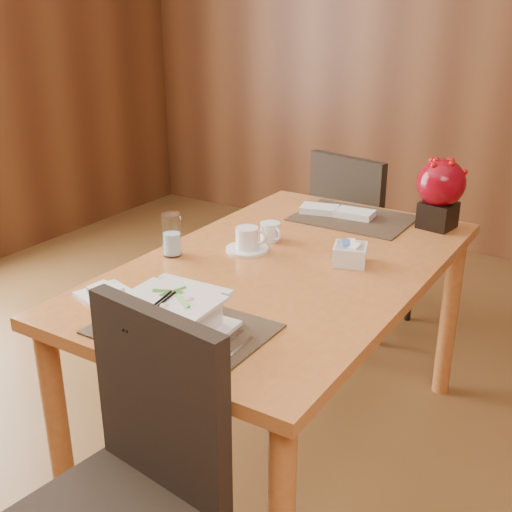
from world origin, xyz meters
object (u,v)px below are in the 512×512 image
Objects in this scene: dining_table at (285,289)px; creamer_jug at (270,231)px; water_glass at (172,235)px; near_chair at (128,483)px; far_chair at (357,233)px; sugar_caddy at (350,254)px; coffee_cup at (247,241)px; bread_plate at (106,294)px; soup_setting at (172,318)px; berry_decor at (440,189)px.

creamer_jug reaches higher than dining_table.
water_glass is 0.92m from near_chair.
near_chair is at bearing 110.05° from far_chair.
sugar_caddy is (0.34, -0.05, -0.00)m from creamer_jug.
near_chair is (0.26, -0.91, -0.26)m from coffee_cup.
water_glass is at bearing -99.55° from creamer_jug.
near_chair reaches higher than coffee_cup.
near_chair is at bearing -84.41° from dining_table.
coffee_cup is 0.16× the size of near_chair.
far_chair reaches higher than dining_table.
bread_plate is at bearing 144.83° from near_chair.
soup_setting is at bearing 108.37° from far_chair.
coffee_cup is at bearing 113.01° from near_chair.
dining_table is 1.66× the size of far_chair.
coffee_cup is 0.78m from berry_decor.
dining_table is 0.89m from near_chair.
dining_table is at bearing 21.43° from water_glass.
dining_table is at bearing -116.82° from berry_decor.
dining_table is 0.26m from creamer_jug.
sugar_caddy reaches higher than bread_plate.
sugar_caddy is at bearing 13.16° from coffee_cup.
water_glass is at bearing 93.22° from far_chair.
near_chair reaches higher than dining_table.
water_glass is at bearing -158.57° from dining_table.
water_glass is 1.03× the size of bread_plate.
creamer_jug is 0.35× the size of berry_decor.
bread_plate is at bearing -119.58° from berry_decor.
creamer_jug is (-0.15, 0.75, -0.02)m from soup_setting.
berry_decor is 1.86× the size of bread_plate.
soup_setting is 1.04× the size of berry_decor.
coffee_cup is (-0.17, 0.03, 0.13)m from dining_table.
far_chair is at bearing 111.53° from sugar_caddy.
bread_plate is at bearing 162.82° from soup_setting.
creamer_jug is 0.10× the size of far_chair.
far_chair is (-0.36, 0.92, -0.27)m from sugar_caddy.
soup_setting is 1.86× the size of coffee_cup.
soup_setting is 1.94× the size of bread_plate.
water_glass is at bearing 126.58° from soup_setting.
dining_table is 13.99× the size of sugar_caddy.
berry_decor reaches higher than sugar_caddy.
dining_table is at bearing 57.20° from bread_plate.
water_glass is 1.03m from berry_decor.
dining_table is 0.22m from coffee_cup.
berry_decor reaches higher than creamer_jug.
creamer_jug is at bearing 83.43° from coffee_cup.
bread_plate is at bearing 96.74° from far_chair.
water_glass reaches higher than coffee_cup.
coffee_cup is 0.98m from near_chair.
far_chair is at bearing 90.53° from coffee_cup.
near_chair is at bearing -58.57° from water_glass.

